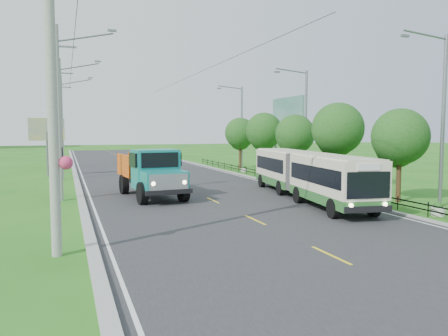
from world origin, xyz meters
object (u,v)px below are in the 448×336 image
streetlight_mid (304,121)px  planter_near (339,189)px  pole_near (59,112)px  pole_far (62,122)px  tree_fourth (295,137)px  dump_truck (151,170)px  tree_second (399,140)px  bus (307,172)px  tree_back (240,135)px  tree_fifth (264,133)px  billboard_left (47,133)px  pole_mid (61,118)px  planter_mid (281,177)px  tree_third (337,132)px  streetlight_far (240,124)px  planter_front (438,210)px  streetlight_near (441,114)px  billboard_right (287,118)px  planter_far (244,169)px  pole_nearest (54,101)px

streetlight_mid → planter_near: (-2.04, -8.00, -4.62)m
pole_near → pole_far: (0.00, 24.00, 0.00)m
tree_fourth → dump_truck: size_ratio=0.75×
tree_second → bus: tree_second is taller
tree_back → tree_fifth: bearing=-90.0°
tree_back → billboard_left: bearing=-173.7°
pole_mid → tree_back: pole_mid is taller
planter_mid → streetlight_mid: bearing=0.0°
tree_third → streetlight_far: size_ratio=0.66×
planter_front → planter_mid: 16.00m
dump_truck → planter_near: bearing=-17.6°
streetlight_near → dump_truck: bearing=148.2°
streetlight_near → planter_mid: (-2.04, 14.00, -4.62)m
pole_near → pole_far: size_ratio=1.00×
streetlight_near → planter_near: 7.84m
pole_mid → streetlight_far: 20.16m
tree_fourth → planter_mid: size_ratio=8.06×
streetlight_far → bus: (-5.27, -23.39, -3.28)m
tree_fourth → pole_near: bearing=-164.2°
tree_third → tree_second: bearing=-90.0°
planter_front → planter_near: (0.00, 8.00, 0.00)m
streetlight_mid → billboard_right: 6.24m
pole_near → bus: bearing=-17.8°
planter_front → planter_far: (0.00, 24.00, 0.00)m
pole_nearest → planter_far: (16.84, 25.00, -4.65)m
streetlight_mid → planter_near: streetlight_mid is taller
billboard_left → bus: size_ratio=0.37×
tree_fifth → dump_truck: (-12.97, -11.61, -2.18)m
bus → pole_nearest: bearing=-142.3°
tree_second → dump_truck: size_ratio=0.73×
planter_far → billboard_left: billboard_left is taller
pole_nearest → pole_near: same height
pole_near → tree_third: (18.12, -0.86, -1.11)m
pole_mid → pole_far: (0.00, 12.00, 0.00)m
tree_fourth → streetlight_far: streetlight_far is taller
pole_mid → dump_truck: bearing=-67.6°
planter_near → dump_truck: size_ratio=0.09×
tree_fourth → planter_front: tree_fourth is taller
streetlight_near → billboard_left: (-20.14, 24.00, -1.04)m
pole_mid → streetlight_mid: 20.16m
streetlight_mid → billboard_left: size_ratio=1.74×
planter_near → dump_truck: dump_truck is taller
pole_mid → tree_third: 22.25m
billboard_left → tree_third: bearing=-39.3°
tree_fifth → tree_fourth: bearing=-90.0°
streetlight_near → pole_nearest: bearing=-171.0°
pole_mid → bus: pole_mid is taller
tree_fifth → streetlight_mid: bearing=-82.7°
planter_near → bus: (-3.22, -1.39, 1.34)m
pole_near → billboard_left: bearing=94.7°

